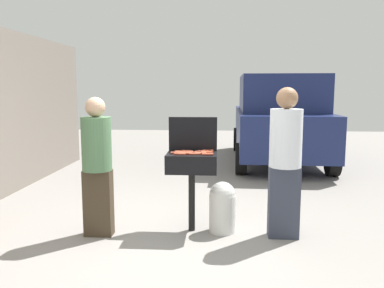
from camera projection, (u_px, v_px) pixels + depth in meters
ground_plane at (168, 239)px, 4.62m from camera, size 24.00×24.00×0.00m
bbq_grill at (192, 165)px, 4.79m from camera, size 0.60×0.44×0.96m
grill_lid_open at (193, 134)px, 4.95m from camera, size 0.60×0.05×0.42m
hot_dog_0 at (203, 151)px, 4.85m from camera, size 0.13×0.03×0.03m
hot_dog_1 at (186, 153)px, 4.71m from camera, size 0.13×0.03×0.03m
hot_dog_2 at (200, 152)px, 4.80m from camera, size 0.13×0.03×0.03m
hot_dog_3 at (195, 154)px, 4.65m from camera, size 0.13×0.04×0.03m
hot_dog_4 at (207, 152)px, 4.77m from camera, size 0.13×0.03×0.03m
hot_dog_5 at (188, 151)px, 4.85m from camera, size 0.13×0.04×0.03m
hot_dog_6 at (180, 151)px, 4.83m from camera, size 0.13×0.03×0.03m
hot_dog_7 at (192, 153)px, 4.75m from camera, size 0.13×0.04×0.03m
hot_dog_8 at (201, 153)px, 4.71m from camera, size 0.13×0.03×0.03m
hot_dog_9 at (180, 154)px, 4.65m from camera, size 0.13×0.04×0.03m
hot_dog_10 at (176, 153)px, 4.73m from camera, size 0.13×0.04×0.03m
hot_dog_11 at (181, 152)px, 4.78m from camera, size 0.13×0.04×0.03m
hot_dog_12 at (207, 153)px, 4.74m from camera, size 0.13×0.03×0.03m
hot_dog_13 at (184, 154)px, 4.67m from camera, size 0.13×0.04×0.03m
hot_dog_14 at (208, 154)px, 4.63m from camera, size 0.13×0.03×0.03m
hot_dog_15 at (208, 151)px, 4.89m from camera, size 0.13×0.04×0.03m
propane_tank at (222, 206)px, 4.81m from camera, size 0.32×0.32×0.62m
person_left at (97, 162)px, 4.62m from camera, size 0.34×0.34×1.63m
person_right at (285, 157)px, 4.55m from camera, size 0.37×0.37×1.74m
parked_minivan at (278, 119)px, 9.32m from camera, size 2.11×4.44×2.02m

